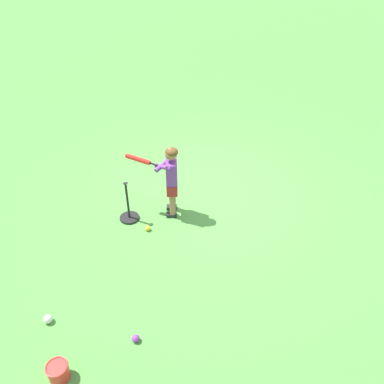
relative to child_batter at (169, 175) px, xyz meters
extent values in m
plane|color=#519942|center=(-0.60, 0.33, -0.65)|extent=(40.00, 40.00, 0.00)
cube|color=#232328|center=(0.08, 0.05, -0.63)|extent=(0.14, 0.17, 0.05)
cylinder|color=#996B4C|center=(0.07, 0.06, -0.44)|extent=(0.09, 0.09, 0.34)
cube|color=#232328|center=(-0.08, -0.02, -0.63)|extent=(0.14, 0.17, 0.05)
cylinder|color=#996B4C|center=(-0.08, 0.00, -0.44)|extent=(0.09, 0.09, 0.34)
cube|color=maroon|center=(-0.01, 0.03, -0.19)|extent=(0.31, 0.24, 0.16)
cube|color=#753899|center=(-0.01, 0.03, 0.06)|extent=(0.29, 0.24, 0.34)
sphere|color=#996B4C|center=(-0.01, 0.03, 0.34)|extent=(0.17, 0.17, 0.17)
ellipsoid|color=#563819|center=(-0.01, 0.04, 0.37)|extent=(0.23, 0.23, 0.11)
sphere|color=red|center=(0.05, -0.10, 0.15)|extent=(0.04, 0.04, 0.04)
cylinder|color=black|center=(0.05, -0.19, 0.16)|extent=(0.03, 0.14, 0.05)
cylinder|color=red|center=(0.06, -0.43, 0.20)|extent=(0.08, 0.35, 0.11)
sphere|color=red|center=(0.07, -0.60, 0.22)|extent=(0.07, 0.07, 0.07)
cylinder|color=#753899|center=(0.07, -0.05, 0.16)|extent=(0.17, 0.31, 0.14)
cylinder|color=#753899|center=(0.00, -0.08, 0.16)|extent=(0.31, 0.18, 0.14)
sphere|color=purple|center=(2.07, 0.52, -0.61)|extent=(0.08, 0.08, 0.08)
sphere|color=white|center=(2.21, -0.47, -0.60)|extent=(0.10, 0.10, 0.10)
sphere|color=yellow|center=(0.49, -0.14, -0.61)|extent=(0.07, 0.07, 0.07)
cylinder|color=black|center=(0.35, -0.50, -0.64)|extent=(0.28, 0.28, 0.03)
cylinder|color=black|center=(0.35, -0.50, -0.35)|extent=(0.03, 0.03, 0.55)
cone|color=black|center=(0.35, -0.50, -0.05)|extent=(0.07, 0.07, 0.04)
cylinder|color=red|center=(2.68, 0.02, -0.56)|extent=(0.20, 0.20, 0.18)
torus|color=red|center=(2.68, 0.02, -0.47)|extent=(0.22, 0.22, 0.02)
camera|label=1|loc=(4.09, 1.94, 3.04)|focal=37.09mm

